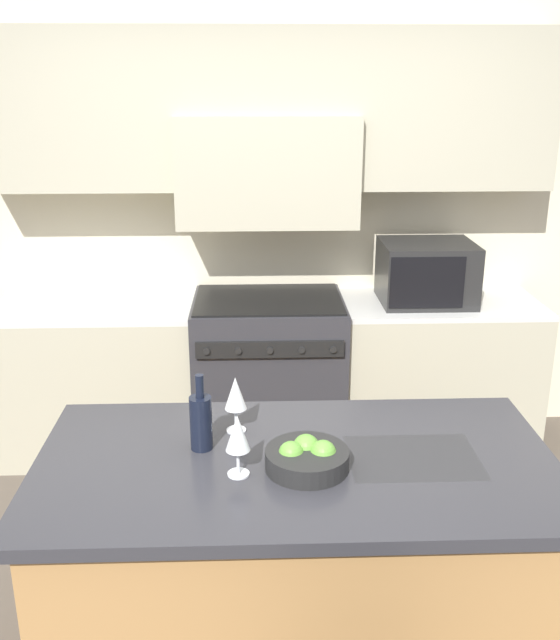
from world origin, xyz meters
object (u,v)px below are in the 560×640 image
Objects in this scene: wine_bottle at (201,421)px; wine_glass_near at (238,435)px; wine_glass_far at (236,395)px; range_stove at (269,375)px; fruit_bowl at (307,457)px; microwave at (426,272)px.

wine_bottle is 0.23m from wine_glass_near.
wine_bottle is 1.30× the size of wine_glass_far.
range_stove is 1.95m from wine_glass_near.
wine_glass_near is 0.76× the size of fruit_bowl.
range_stove is 1.88m from fruit_bowl.
wine_glass_near is at bearing -119.12° from microwave.
wine_bottle is at bearing -124.76° from microwave.
wine_glass_near is (0.13, -0.18, 0.04)m from wine_bottle.
fruit_bowl is (0.23, 0.04, -0.11)m from wine_glass_near.
microwave is 1.88× the size of fruit_bowl.
wine_glass_far is (-0.15, -1.55, 0.58)m from range_stove.
microwave reaches higher than fruit_bowl.
wine_bottle is (-1.17, -1.69, -0.07)m from microwave.
fruit_bowl is (-0.82, -1.84, -0.14)m from microwave.
range_stove is at bearing 92.78° from fruit_bowl.
wine_bottle is at bearing -99.10° from range_stove.
range_stove is 4.46× the size of wine_glass_near.
wine_glass_far is (0.12, 0.12, 0.04)m from wine_bottle.
wine_glass_far is at bearing 46.43° from wine_bottle.
wine_glass_far reaches higher than range_stove.
fruit_bowl is at bearing -22.41° from wine_bottle.
wine_bottle is 0.17m from wine_glass_far.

